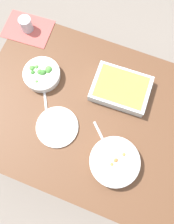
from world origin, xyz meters
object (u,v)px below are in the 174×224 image
object	(u,v)px
spoon_by_stew	(104,141)
side_plate	(57,127)
broccoli_bowl	(42,74)
drink_cup	(26,25)
baking_dish	(121,89)
stew_bowl	(115,162)
spoon_by_broccoli	(45,96)

from	to	relation	value
spoon_by_stew	side_plate	bearing A→B (deg)	-175.94
broccoli_bowl	drink_cup	size ratio (longest dim) A/B	2.39
baking_dish	drink_cup	distance (m)	0.66
stew_bowl	spoon_by_stew	bearing A→B (deg)	136.25
spoon_by_stew	spoon_by_broccoli	xyz separation A→B (m)	(-0.38, 0.12, 0.00)
baking_dish	drink_cup	size ratio (longest dim) A/B	3.63
baking_dish	broccoli_bowl	bearing A→B (deg)	-169.94
stew_bowl	baking_dish	bearing A→B (deg)	104.46
drink_cup	spoon_by_stew	size ratio (longest dim) A/B	0.61
stew_bowl	spoon_by_stew	size ratio (longest dim) A/B	1.77
broccoli_bowl	side_plate	bearing A→B (deg)	-51.12
broccoli_bowl	side_plate	world-z (taller)	broccoli_bowl
stew_bowl	side_plate	distance (m)	0.34
drink_cup	side_plate	size ratio (longest dim) A/B	0.39
drink_cup	side_plate	xyz separation A→B (m)	(0.40, -0.49, -0.03)
stew_bowl	drink_cup	distance (m)	0.92
broccoli_bowl	spoon_by_broccoli	world-z (taller)	broccoli_bowl
drink_cup	spoon_by_broccoli	world-z (taller)	drink_cup
broccoli_bowl	drink_cup	distance (m)	0.33
broccoli_bowl	spoon_by_broccoli	size ratio (longest dim) A/B	1.26
stew_bowl	drink_cup	size ratio (longest dim) A/B	2.90
broccoli_bowl	side_plate	xyz separation A→B (m)	(0.19, -0.24, -0.02)
side_plate	spoon_by_broccoli	xyz separation A→B (m)	(-0.13, 0.13, -0.00)
drink_cup	stew_bowl	bearing A→B (deg)	-36.67
spoon_by_broccoli	stew_bowl	bearing A→B (deg)	-22.81
side_plate	spoon_by_broccoli	size ratio (longest dim) A/B	1.37
side_plate	broccoli_bowl	bearing A→B (deg)	128.88
stew_bowl	broccoli_bowl	world-z (taller)	broccoli_bowl
broccoli_bowl	drink_cup	bearing A→B (deg)	130.27
stew_bowl	drink_cup	bearing A→B (deg)	143.33
stew_bowl	drink_cup	xyz separation A→B (m)	(-0.74, 0.55, 0.01)
side_plate	spoon_by_stew	world-z (taller)	side_plate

